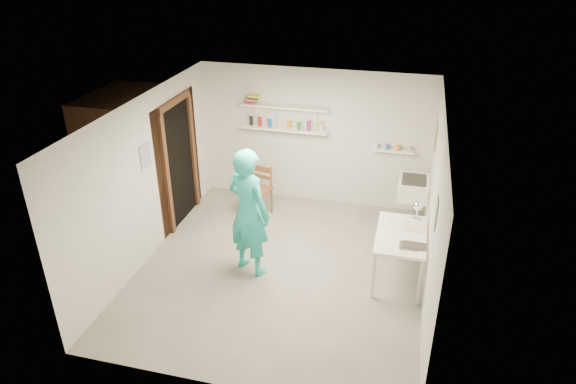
% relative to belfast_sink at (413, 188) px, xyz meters
% --- Properties ---
extents(floor, '(4.00, 4.50, 0.02)m').
position_rel_belfast_sink_xyz_m(floor, '(-1.75, -1.70, -0.71)').
color(floor, slate).
rests_on(floor, ground).
extents(ceiling, '(4.00, 4.50, 0.02)m').
position_rel_belfast_sink_xyz_m(ceiling, '(-1.75, -1.70, 1.71)').
color(ceiling, silver).
rests_on(ceiling, wall_back).
extents(wall_back, '(4.00, 0.02, 2.40)m').
position_rel_belfast_sink_xyz_m(wall_back, '(-1.75, 0.56, 0.50)').
color(wall_back, silver).
rests_on(wall_back, ground).
extents(wall_front, '(4.00, 0.02, 2.40)m').
position_rel_belfast_sink_xyz_m(wall_front, '(-1.75, -3.96, 0.50)').
color(wall_front, silver).
rests_on(wall_front, ground).
extents(wall_left, '(0.02, 4.50, 2.40)m').
position_rel_belfast_sink_xyz_m(wall_left, '(-3.76, -1.70, 0.50)').
color(wall_left, silver).
rests_on(wall_left, ground).
extents(wall_right, '(0.02, 4.50, 2.40)m').
position_rel_belfast_sink_xyz_m(wall_right, '(0.26, -1.70, 0.50)').
color(wall_right, silver).
rests_on(wall_right, ground).
extents(doorway_recess, '(0.02, 0.90, 2.00)m').
position_rel_belfast_sink_xyz_m(doorway_recess, '(-3.74, -0.65, 0.30)').
color(doorway_recess, black).
rests_on(doorway_recess, wall_left).
extents(corridor_box, '(1.40, 1.50, 2.10)m').
position_rel_belfast_sink_xyz_m(corridor_box, '(-4.45, -0.65, 0.35)').
color(corridor_box, brown).
rests_on(corridor_box, ground).
extents(door_lintel, '(0.06, 1.05, 0.10)m').
position_rel_belfast_sink_xyz_m(door_lintel, '(-3.72, -0.65, 1.35)').
color(door_lintel, brown).
rests_on(door_lintel, wall_left).
extents(door_jamb_near, '(0.06, 0.10, 2.00)m').
position_rel_belfast_sink_xyz_m(door_jamb_near, '(-3.72, -1.15, 0.30)').
color(door_jamb_near, brown).
rests_on(door_jamb_near, ground).
extents(door_jamb_far, '(0.06, 0.10, 2.00)m').
position_rel_belfast_sink_xyz_m(door_jamb_far, '(-3.72, -0.15, 0.30)').
color(door_jamb_far, brown).
rests_on(door_jamb_far, ground).
extents(shelf_lower, '(1.50, 0.22, 0.03)m').
position_rel_belfast_sink_xyz_m(shelf_lower, '(-2.25, 0.43, 0.65)').
color(shelf_lower, white).
rests_on(shelf_lower, wall_back).
extents(shelf_upper, '(1.50, 0.22, 0.03)m').
position_rel_belfast_sink_xyz_m(shelf_upper, '(-2.25, 0.43, 1.05)').
color(shelf_upper, white).
rests_on(shelf_upper, wall_back).
extents(ledge_shelf, '(0.70, 0.14, 0.03)m').
position_rel_belfast_sink_xyz_m(ledge_shelf, '(-0.40, 0.47, 0.42)').
color(ledge_shelf, white).
rests_on(ledge_shelf, wall_back).
extents(poster_left, '(0.01, 0.28, 0.36)m').
position_rel_belfast_sink_xyz_m(poster_left, '(-3.74, -1.65, 0.85)').
color(poster_left, '#334C7F').
rests_on(poster_left, wall_left).
extents(poster_right_a, '(0.01, 0.34, 0.42)m').
position_rel_belfast_sink_xyz_m(poster_right_a, '(0.24, 0.10, 0.85)').
color(poster_right_a, '#995933').
rests_on(poster_right_a, wall_right).
extents(poster_right_b, '(0.01, 0.30, 0.38)m').
position_rel_belfast_sink_xyz_m(poster_right_b, '(0.24, -2.25, 0.80)').
color(poster_right_b, '#3F724C').
rests_on(poster_right_b, wall_right).
extents(belfast_sink, '(0.48, 0.60, 0.30)m').
position_rel_belfast_sink_xyz_m(belfast_sink, '(0.00, 0.00, 0.00)').
color(belfast_sink, white).
rests_on(belfast_sink, wall_right).
extents(man, '(0.81, 0.69, 1.88)m').
position_rel_belfast_sink_xyz_m(man, '(-2.18, -1.82, 0.24)').
color(man, '#23B2A9').
rests_on(man, ground).
extents(wall_clock, '(0.32, 0.17, 0.34)m').
position_rel_belfast_sink_xyz_m(wall_clock, '(-2.27, -1.61, 0.55)').
color(wall_clock, beige).
rests_on(wall_clock, man).
extents(wooden_chair, '(0.54, 0.53, 0.95)m').
position_rel_belfast_sink_xyz_m(wooden_chair, '(-2.57, -0.27, -0.22)').
color(wooden_chair, brown).
rests_on(wooden_chair, ground).
extents(work_table, '(0.67, 1.11, 0.74)m').
position_rel_belfast_sink_xyz_m(work_table, '(-0.11, -1.54, -0.33)').
color(work_table, white).
rests_on(work_table, ground).
extents(desk_lamp, '(0.14, 0.14, 0.14)m').
position_rel_belfast_sink_xyz_m(desk_lamp, '(0.07, -1.09, 0.26)').
color(desk_lamp, white).
rests_on(desk_lamp, work_table).
extents(spray_cans, '(1.29, 0.06, 0.17)m').
position_rel_belfast_sink_xyz_m(spray_cans, '(-2.25, 0.43, 0.75)').
color(spray_cans, black).
rests_on(spray_cans, shelf_lower).
extents(book_stack, '(0.26, 0.14, 0.14)m').
position_rel_belfast_sink_xyz_m(book_stack, '(-2.81, 0.43, 1.14)').
color(book_stack, red).
rests_on(book_stack, shelf_upper).
extents(ledge_pots, '(0.48, 0.07, 0.09)m').
position_rel_belfast_sink_xyz_m(ledge_pots, '(-0.40, 0.47, 0.48)').
color(ledge_pots, silver).
rests_on(ledge_pots, ledge_shelf).
extents(papers, '(0.30, 0.22, 0.02)m').
position_rel_belfast_sink_xyz_m(papers, '(-0.11, -1.54, 0.05)').
color(papers, silver).
rests_on(papers, work_table).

